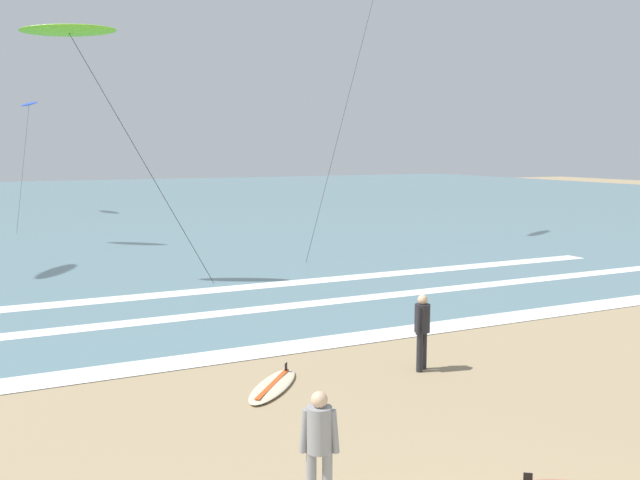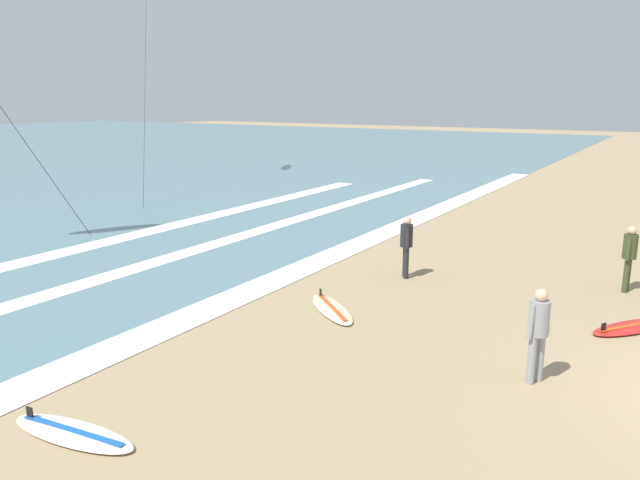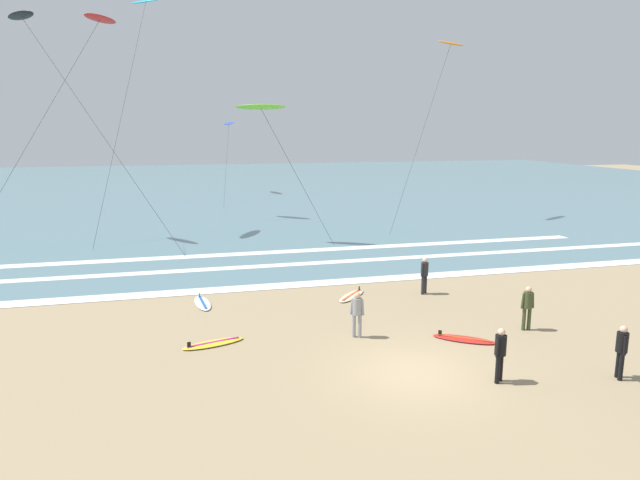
# 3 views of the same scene
# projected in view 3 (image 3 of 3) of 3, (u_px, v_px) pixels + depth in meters

# --- Properties ---
(ground_plane) EXTENTS (160.00, 160.00, 0.00)m
(ground_plane) POSITION_uv_depth(u_px,v_px,m) (415.00, 373.00, 16.43)
(ground_plane) COLOR #9E8763
(ocean_surface) EXTENTS (140.00, 90.00, 0.01)m
(ocean_surface) POSITION_uv_depth(u_px,v_px,m) (235.00, 187.00, 68.40)
(ocean_surface) COLOR slate
(ocean_surface) RESTS_ON ground
(wave_foam_shoreline) EXTENTS (57.77, 1.00, 0.01)m
(wave_foam_shoreline) POSITION_uv_depth(u_px,v_px,m) (287.00, 285.00, 25.51)
(wave_foam_shoreline) COLOR white
(wave_foam_shoreline) RESTS_ON ocean_surface
(wave_foam_mid_break) EXTENTS (40.16, 0.74, 0.01)m
(wave_foam_mid_break) POSITION_uv_depth(u_px,v_px,m) (339.00, 262.00, 30.05)
(wave_foam_mid_break) COLOR white
(wave_foam_mid_break) RESTS_ON ocean_surface
(wave_foam_outer_break) EXTENTS (36.47, 0.90, 0.01)m
(wave_foam_outer_break) POSITION_uv_depth(u_px,v_px,m) (294.00, 251.00, 32.63)
(wave_foam_outer_break) COLOR white
(wave_foam_outer_break) RESTS_ON ocean_surface
(surfer_foreground_main) EXTENTS (0.47, 0.36, 1.60)m
(surfer_foreground_main) POSITION_uv_depth(u_px,v_px,m) (500.00, 350.00, 15.63)
(surfer_foreground_main) COLOR black
(surfer_foreground_main) RESTS_ON ground
(surfer_background_far) EXTENTS (0.48, 0.34, 1.60)m
(surfer_background_far) POSITION_uv_depth(u_px,v_px,m) (425.00, 272.00, 24.07)
(surfer_background_far) COLOR #232328
(surfer_background_far) RESTS_ON ground
(surfer_right_near) EXTENTS (0.49, 0.32, 1.60)m
(surfer_right_near) POSITION_uv_depth(u_px,v_px,m) (357.00, 311.00, 19.03)
(surfer_right_near) COLOR gray
(surfer_right_near) RESTS_ON ground
(surfer_left_near) EXTENTS (0.51, 0.32, 1.60)m
(surfer_left_near) POSITION_uv_depth(u_px,v_px,m) (528.00, 304.00, 19.73)
(surfer_left_near) COLOR #384223
(surfer_left_near) RESTS_ON ground
(surfer_mid_group) EXTENTS (0.32, 0.51, 1.60)m
(surfer_mid_group) POSITION_uv_depth(u_px,v_px,m) (622.00, 347.00, 15.84)
(surfer_mid_group) COLOR black
(surfer_mid_group) RESTS_ON ground
(surfboard_near_water) EXTENTS (2.18, 1.14, 0.25)m
(surfboard_near_water) POSITION_uv_depth(u_px,v_px,m) (213.00, 343.00, 18.55)
(surfboard_near_water) COLOR yellow
(surfboard_near_water) RESTS_ON ground
(surfboard_foreground_flat) EXTENTS (0.83, 2.15, 0.25)m
(surfboard_foreground_flat) POSITION_uv_depth(u_px,v_px,m) (203.00, 303.00, 22.83)
(surfboard_foreground_flat) COLOR silver
(surfboard_foreground_flat) RESTS_ON ground
(surfboard_left_pile) EXTENTS (2.06, 1.70, 0.25)m
(surfboard_left_pile) POSITION_uv_depth(u_px,v_px,m) (464.00, 339.00, 18.91)
(surfboard_left_pile) COLOR red
(surfboard_left_pile) RESTS_ON ground
(surfboard_right_spare) EXTENTS (1.84, 1.97, 0.25)m
(surfboard_right_spare) POSITION_uv_depth(u_px,v_px,m) (352.00, 296.00, 23.83)
(surfboard_right_spare) COLOR beige
(surfboard_right_spare) RESTS_ON ground
(kite_lime_low_near) EXTENTS (5.79, 2.74, 8.53)m
(kite_lime_low_near) POSITION_uv_depth(u_px,v_px,m) (260.00, 108.00, 33.39)
(kite_lime_low_near) COLOR #70C628
(kite_lime_low_near) RESTS_ON ground
(kite_blue_high_left) EXTENTS (2.46, 13.89, 7.82)m
(kite_blue_high_left) POSITION_uv_depth(u_px,v_px,m) (229.00, 124.00, 60.85)
(kite_blue_high_left) COLOR blue
(kite_blue_high_left) RESTS_ON ground
(kite_red_high_right) EXTENTS (8.96, 5.82, 14.12)m
(kite_red_high_right) POSITION_uv_depth(u_px,v_px,m) (100.00, 20.00, 35.50)
(kite_red_high_right) COLOR red
(kite_red_high_right) RESTS_ON ground
(kite_black_mid_center) EXTENTS (10.17, 8.83, 13.90)m
(kite_black_mid_center) POSITION_uv_depth(u_px,v_px,m) (22.00, 17.00, 33.34)
(kite_black_mid_center) COLOR black
(kite_black_mid_center) RESTS_ON ground
(kite_orange_far_left) EXTENTS (8.44, 6.92, 13.63)m
(kite_orange_far_left) POSITION_uv_depth(u_px,v_px,m) (450.00, 45.00, 42.41)
(kite_orange_far_left) COLOR orange
(kite_orange_far_left) RESTS_ON ground
(kite_cyan_far_right) EXTENTS (4.82, 13.37, 16.71)m
(kite_cyan_far_right) POSITION_uv_depth(u_px,v_px,m) (146.00, 3.00, 42.03)
(kite_cyan_far_right) COLOR #23A8C6
(kite_cyan_far_right) RESTS_ON ground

